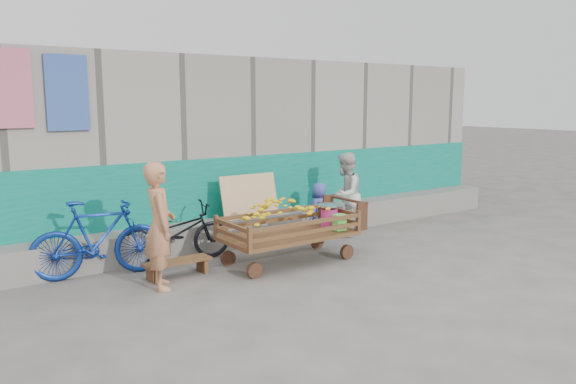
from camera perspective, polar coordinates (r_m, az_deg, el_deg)
ground at (r=7.17m, az=3.43°, el=-9.42°), size 80.00×80.00×0.00m
building_wall at (r=10.31m, az=-10.72°, el=4.46°), size 12.00×3.50×3.00m
banana_cart at (r=7.96m, az=-0.12°, el=-3.01°), size 2.09×0.96×0.89m
bench at (r=7.59m, az=-11.17°, el=-7.23°), size 0.90×0.27×0.22m
vendor_man at (r=7.04m, az=-12.90°, el=-3.36°), size 0.50×0.65×1.57m
woman at (r=9.59m, az=5.83°, el=-0.27°), size 0.88×0.83×1.44m
child at (r=9.52m, az=3.20°, el=-1.84°), size 0.54×0.45×0.94m
bicycle_dark at (r=8.23m, az=-11.38°, el=-4.07°), size 1.69×0.86×0.85m
bicycle_blue at (r=7.76m, az=-18.73°, el=-4.52°), size 1.78×0.82×1.03m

